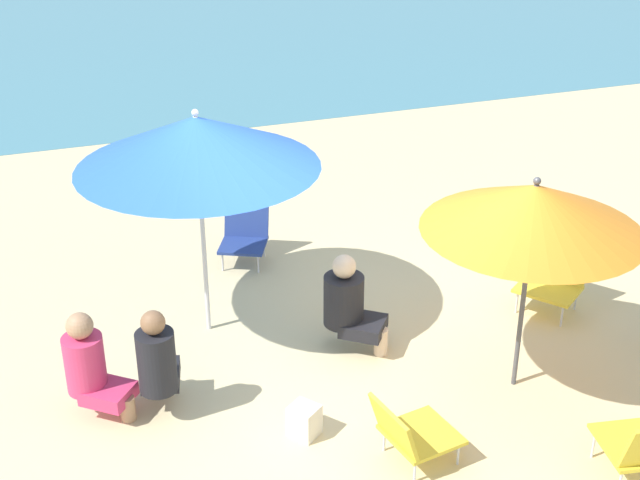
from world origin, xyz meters
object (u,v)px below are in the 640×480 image
at_px(beach_chair_b, 245,233).
at_px(person_b, 157,362).
at_px(beach_chair_a, 410,432).
at_px(beach_chair_d, 553,276).
at_px(person_a, 349,303).
at_px(person_c, 91,366).
at_px(beach_bag, 304,421).
at_px(umbrella_blue, 197,142).
at_px(umbrella_orange, 534,208).

bearing_deg(beach_chair_b, person_b, -3.89).
xyz_separation_m(beach_chair_a, person_b, (-1.59, 1.17, 0.21)).
xyz_separation_m(beach_chair_d, person_a, (-2.07, -0.04, 0.12)).
distance_m(beach_chair_a, person_c, 2.49).
relative_size(beach_chair_d, beach_bag, 2.99).
distance_m(beach_chair_a, person_a, 1.56).
height_order(umbrella_blue, umbrella_orange, umbrella_blue).
relative_size(umbrella_orange, beach_chair_d, 2.42).
relative_size(beach_chair_a, person_a, 0.70).
xyz_separation_m(umbrella_blue, person_c, (-1.11, -0.91, -1.38)).
bearing_deg(umbrella_orange, person_a, 139.12).
xyz_separation_m(person_b, beach_bag, (0.97, -0.62, -0.35)).
relative_size(umbrella_orange, beach_bag, 7.22).
bearing_deg(person_b, beach_chair_a, -113.28).
bearing_deg(beach_chair_b, beach_chair_d, 77.91).
xyz_separation_m(beach_chair_a, beach_chair_b, (-0.29, 3.49, 0.03)).
bearing_deg(beach_bag, beach_chair_d, 20.20).
height_order(person_b, beach_bag, person_b).
height_order(umbrella_orange, beach_chair_d, umbrella_orange).
distance_m(umbrella_blue, beach_chair_b, 2.04).
bearing_deg(beach_bag, person_b, 147.27).
distance_m(person_b, beach_bag, 1.21).
height_order(beach_chair_d, person_a, person_a).
height_order(person_a, person_c, person_a).
bearing_deg(beach_chair_a, beach_bag, 128.37).
xyz_separation_m(umbrella_orange, person_c, (-3.30, 0.76, -1.17)).
xyz_separation_m(umbrella_blue, beach_chair_b, (0.67, 1.22, -1.50)).
xyz_separation_m(beach_chair_b, beach_chair_d, (2.48, -1.90, 0.03)).
bearing_deg(beach_bag, beach_chair_a, -41.41).
height_order(beach_chair_d, beach_bag, beach_chair_d).
xyz_separation_m(umbrella_orange, beach_chair_b, (-1.51, 2.89, -1.29)).
relative_size(umbrella_blue, beach_chair_a, 3.29).
distance_m(beach_chair_a, beach_bag, 0.84).
bearing_deg(beach_chair_b, beach_bag, 18.99).
xyz_separation_m(umbrella_blue, person_b, (-0.63, -1.10, -1.32)).
bearing_deg(umbrella_blue, umbrella_orange, -37.49).
relative_size(beach_chair_b, beach_chair_d, 0.89).
bearing_deg(beach_bag, umbrella_orange, 1.53).
xyz_separation_m(beach_chair_a, beach_chair_d, (2.19, 1.58, 0.06)).
relative_size(beach_chair_a, person_b, 0.66).
height_order(umbrella_blue, beach_bag, umbrella_blue).
relative_size(beach_chair_b, person_b, 0.71).
distance_m(umbrella_orange, person_b, 3.07).
bearing_deg(beach_chair_a, beach_chair_b, 84.50).
height_order(beach_chair_d, person_b, person_b).
distance_m(umbrella_orange, beach_chair_a, 1.89).
relative_size(person_b, beach_bag, 3.75).
distance_m(person_c, beach_bag, 1.69).
relative_size(beach_chair_b, beach_bag, 2.67).
bearing_deg(beach_bag, umbrella_blue, 101.23).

